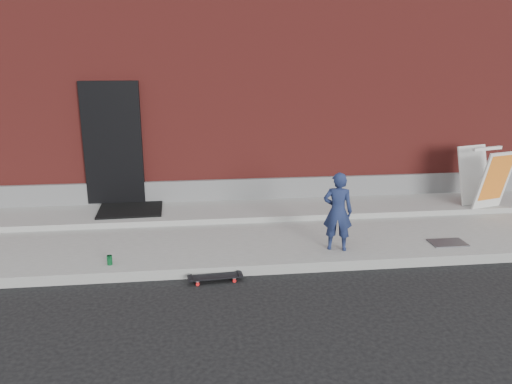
{
  "coord_description": "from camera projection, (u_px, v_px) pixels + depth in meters",
  "views": [
    {
      "loc": [
        -1.07,
        -6.34,
        2.98
      ],
      "look_at": [
        -0.21,
        0.8,
        0.99
      ],
      "focal_mm": 35.0,
      "sensor_mm": 36.0,
      "label": 1
    }
  ],
  "objects": [
    {
      "name": "pizza_sign",
      "position": [
        485.0,
        177.0,
        9.14
      ],
      "size": [
        0.86,
        0.94,
        1.11
      ],
      "color": "silver",
      "rests_on": "apron"
    },
    {
      "name": "skateboard",
      "position": [
        215.0,
        277.0,
        6.75
      ],
      "size": [
        0.73,
        0.25,
        0.08
      ],
      "color": "red",
      "rests_on": "ground"
    },
    {
      "name": "soda_can",
      "position": [
        110.0,
        260.0,
        6.93
      ],
      "size": [
        0.1,
        0.1,
        0.13
      ],
      "primitive_type": "cylinder",
      "rotation": [
        0.0,
        0.0,
        -0.41
      ],
      "color": "#177337",
      "rests_on": "sidewalk"
    },
    {
      "name": "utility_plate",
      "position": [
        448.0,
        243.0,
        7.73
      ],
      "size": [
        0.55,
        0.35,
        0.02
      ],
      "primitive_type": "cube",
      "rotation": [
        0.0,
        0.0,
        -0.0
      ],
      "color": "#4E4F53",
      "rests_on": "sidewalk"
    },
    {
      "name": "ground",
      "position": [
        278.0,
        274.0,
        6.98
      ],
      "size": [
        80.0,
        80.0,
        0.0
      ],
      "primitive_type": "plane",
      "color": "black",
      "rests_on": "ground"
    },
    {
      "name": "child",
      "position": [
        338.0,
        212.0,
        7.34
      ],
      "size": [
        0.5,
        0.4,
        1.19
      ],
      "primitive_type": "imported",
      "rotation": [
        0.0,
        0.0,
        2.85
      ],
      "color": "#1A244A",
      "rests_on": "sidewalk"
    },
    {
      "name": "doormat",
      "position": [
        130.0,
        210.0,
        9.0
      ],
      "size": [
        1.15,
        0.95,
        0.03
      ],
      "primitive_type": "cube",
      "rotation": [
        0.0,
        0.0,
        0.04
      ],
      "color": "black",
      "rests_on": "apron"
    },
    {
      "name": "sidewalk",
      "position": [
        264.0,
        233.0,
        8.4
      ],
      "size": [
        20.0,
        3.0,
        0.15
      ],
      "primitive_type": "cube",
      "color": "gray",
      "rests_on": "ground"
    },
    {
      "name": "apron",
      "position": [
        257.0,
        210.0,
        9.23
      ],
      "size": [
        20.0,
        1.2,
        0.1
      ],
      "primitive_type": "cube",
      "color": "gray",
      "rests_on": "sidewalk"
    },
    {
      "name": "building",
      "position": [
        236.0,
        73.0,
        13.01
      ],
      "size": [
        20.0,
        8.1,
        5.0
      ],
      "color": "maroon",
      "rests_on": "ground"
    }
  ]
}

